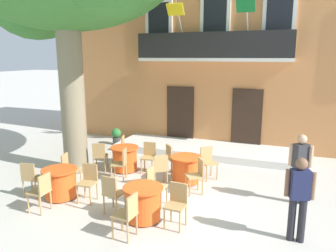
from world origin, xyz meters
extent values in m
plane|color=beige|center=(0.00, 0.00, 0.00)|extent=(120.00, 120.00, 0.00)
cube|color=#CC844C|center=(-0.38, 7.00, 3.75)|extent=(13.00, 4.00, 7.50)
cube|color=#332319|center=(-1.68, 4.97, 1.15)|extent=(1.10, 0.08, 2.30)
cube|color=#332319|center=(0.92, 4.97, 1.15)|extent=(1.10, 0.08, 2.30)
cube|color=silver|center=(-2.58, 4.96, 4.65)|extent=(1.10, 0.08, 1.90)
cube|color=black|center=(-2.58, 4.93, 4.65)|extent=(0.84, 0.04, 1.60)
cube|color=silver|center=(-0.38, 4.96, 4.65)|extent=(1.10, 0.08, 1.90)
cube|color=black|center=(-0.38, 4.93, 4.65)|extent=(0.84, 0.04, 1.60)
cube|color=silver|center=(1.82, 4.96, 4.65)|extent=(1.10, 0.08, 1.90)
cube|color=black|center=(1.82, 4.93, 4.65)|extent=(0.84, 0.04, 1.60)
cube|color=silver|center=(-0.38, 4.67, 3.34)|extent=(5.60, 0.65, 0.12)
cube|color=black|center=(-0.38, 4.38, 3.85)|extent=(5.60, 0.06, 0.90)
cylinder|color=#B2B2B7|center=(-1.58, 4.50, 4.75)|extent=(0.04, 0.95, 1.33)
cube|color=yellow|center=(-1.58, 4.05, 5.05)|extent=(0.60, 0.29, 0.38)
cylinder|color=#B2B2B7|center=(0.82, 4.50, 4.75)|extent=(0.04, 0.95, 1.33)
cube|color=#146B2D|center=(0.82, 4.05, 5.05)|extent=(0.60, 0.29, 0.38)
cylinder|color=#47423D|center=(-2.68, 4.70, 3.51)|extent=(0.28, 0.28, 0.22)
ellipsoid|color=#2D7533|center=(-2.68, 4.70, 3.83)|extent=(0.36, 0.36, 0.42)
cylinder|color=slate|center=(-1.14, 4.70, 3.55)|extent=(0.25, 0.25, 0.29)
ellipsoid|color=#4C8E38|center=(-1.14, 4.70, 3.89)|extent=(0.32, 0.32, 0.39)
cylinder|color=#47423D|center=(0.39, 4.70, 3.54)|extent=(0.35, 0.35, 0.28)
ellipsoid|color=#2D7533|center=(0.39, 4.70, 3.87)|extent=(0.46, 0.46, 0.39)
cylinder|color=#995638|center=(1.92, 4.70, 3.56)|extent=(0.26, 0.26, 0.33)
ellipsoid|color=#2D7533|center=(1.92, 4.70, 3.87)|extent=(0.34, 0.34, 0.29)
cube|color=silver|center=(-0.38, 4.04, 0.12)|extent=(6.56, 1.93, 0.25)
cylinder|color=#7F755B|center=(-3.62, 0.80, 2.16)|extent=(0.72, 0.72, 4.32)
cylinder|color=#EA561E|center=(-0.37, -1.27, 0.37)|extent=(0.74, 0.74, 0.68)
cylinder|color=#EA561E|center=(-0.37, -1.27, 0.74)|extent=(0.86, 0.86, 0.04)
cylinder|color=#2D2823|center=(-0.37, -1.27, 0.01)|extent=(0.44, 0.44, 0.03)
cylinder|color=tan|center=(-0.18, -0.35, 0.23)|extent=(0.04, 0.04, 0.45)
cylinder|color=tan|center=(-0.19, -0.69, 0.23)|extent=(0.04, 0.04, 0.45)
cylinder|color=tan|center=(-0.52, -0.34, 0.23)|extent=(0.04, 0.04, 0.45)
cylinder|color=tan|center=(-0.53, -0.68, 0.23)|extent=(0.04, 0.04, 0.45)
cube|color=tan|center=(-0.36, -0.52, 0.47)|extent=(0.41, 0.41, 0.04)
cube|color=tan|center=(-0.54, -0.51, 0.70)|extent=(0.05, 0.38, 0.42)
cylinder|color=tan|center=(-1.27, -1.00, 0.23)|extent=(0.04, 0.04, 0.45)
cylinder|color=tan|center=(-0.93, -1.04, 0.23)|extent=(0.04, 0.04, 0.45)
cylinder|color=tan|center=(-1.30, -1.34, 0.23)|extent=(0.04, 0.04, 0.45)
cylinder|color=tan|center=(-0.96, -1.38, 0.23)|extent=(0.04, 0.04, 0.45)
cube|color=tan|center=(-1.12, -1.19, 0.47)|extent=(0.44, 0.44, 0.04)
cube|color=tan|center=(-1.13, -1.37, 0.70)|extent=(0.38, 0.08, 0.42)
cylinder|color=tan|center=(-0.59, -2.17, 0.23)|extent=(0.04, 0.04, 0.45)
cylinder|color=tan|center=(-0.57, -1.83, 0.23)|extent=(0.04, 0.04, 0.45)
cylinder|color=tan|center=(-0.25, -2.19, 0.23)|extent=(0.04, 0.04, 0.45)
cylinder|color=tan|center=(-0.23, -1.85, 0.23)|extent=(0.04, 0.04, 0.45)
cube|color=tan|center=(-0.41, -2.01, 0.47)|extent=(0.42, 0.42, 0.04)
cube|color=tan|center=(-0.23, -2.02, 0.70)|extent=(0.06, 0.38, 0.42)
cylinder|color=tan|center=(0.54, -1.49, 0.23)|extent=(0.04, 0.04, 0.45)
cylinder|color=tan|center=(0.20, -1.47, 0.23)|extent=(0.04, 0.04, 0.45)
cylinder|color=tan|center=(0.56, -1.15, 0.23)|extent=(0.04, 0.04, 0.45)
cylinder|color=tan|center=(0.22, -1.13, 0.23)|extent=(0.04, 0.04, 0.45)
cube|color=tan|center=(0.38, -1.31, 0.47)|extent=(0.42, 0.42, 0.04)
cube|color=tan|center=(0.39, -1.13, 0.70)|extent=(0.38, 0.06, 0.42)
cylinder|color=#EA561E|center=(-2.76, -1.00, 0.37)|extent=(0.74, 0.74, 0.68)
cylinder|color=#EA561E|center=(-2.76, -1.00, 0.74)|extent=(0.86, 0.86, 0.04)
cylinder|color=#2D2823|center=(-2.76, -1.00, 0.01)|extent=(0.44, 0.44, 0.03)
cylinder|color=tan|center=(-1.83, -1.09, 0.23)|extent=(0.04, 0.04, 0.45)
cylinder|color=tan|center=(-2.17, -1.12, 0.23)|extent=(0.04, 0.04, 0.45)
cylinder|color=tan|center=(-1.86, -0.75, 0.23)|extent=(0.04, 0.04, 0.45)
cylinder|color=tan|center=(-2.20, -0.78, 0.23)|extent=(0.04, 0.04, 0.45)
cube|color=tan|center=(-2.02, -0.94, 0.47)|extent=(0.43, 0.43, 0.04)
cube|color=tan|center=(-2.03, -0.76, 0.70)|extent=(0.38, 0.07, 0.42)
cylinder|color=tan|center=(-2.84, -0.07, 0.23)|extent=(0.04, 0.04, 0.45)
cylinder|color=tan|center=(-2.75, -0.40, 0.23)|extent=(0.04, 0.04, 0.45)
cylinder|color=tan|center=(-3.17, -0.16, 0.23)|extent=(0.04, 0.04, 0.45)
cylinder|color=tan|center=(-3.08, -0.49, 0.23)|extent=(0.04, 0.04, 0.45)
cube|color=tan|center=(-2.96, -0.28, 0.47)|extent=(0.49, 0.49, 0.04)
cube|color=tan|center=(-3.13, -0.33, 0.70)|extent=(0.14, 0.38, 0.42)
cylinder|color=tan|center=(-3.70, -0.98, 0.23)|extent=(0.04, 0.04, 0.45)
cylinder|color=tan|center=(-3.36, -0.92, 0.23)|extent=(0.04, 0.04, 0.45)
cylinder|color=tan|center=(-3.65, -1.31, 0.23)|extent=(0.04, 0.04, 0.45)
cylinder|color=tan|center=(-3.31, -1.26, 0.23)|extent=(0.04, 0.04, 0.45)
cube|color=tan|center=(-3.50, -1.12, 0.47)|extent=(0.46, 0.46, 0.04)
cube|color=tan|center=(-3.48, -1.30, 0.70)|extent=(0.38, 0.10, 0.42)
cylinder|color=tan|center=(-2.90, -1.93, 0.23)|extent=(0.04, 0.04, 0.45)
cylinder|color=tan|center=(-2.91, -1.59, 0.23)|extent=(0.04, 0.04, 0.45)
cylinder|color=tan|center=(-2.56, -1.92, 0.23)|extent=(0.04, 0.04, 0.45)
cylinder|color=tan|center=(-2.57, -1.58, 0.23)|extent=(0.04, 0.04, 0.45)
cube|color=tan|center=(-2.74, -1.75, 0.47)|extent=(0.41, 0.41, 0.04)
cube|color=tan|center=(-2.56, -1.75, 0.70)|extent=(0.05, 0.38, 0.42)
cylinder|color=#EA561E|center=(-2.22, 1.32, 0.37)|extent=(0.74, 0.74, 0.68)
cylinder|color=#EA561E|center=(-2.22, 1.32, 0.74)|extent=(0.86, 0.86, 0.04)
cylinder|color=#2D2823|center=(-2.22, 1.32, 0.01)|extent=(0.44, 0.44, 0.03)
cylinder|color=tan|center=(-1.28, 1.28, 0.23)|extent=(0.04, 0.04, 0.45)
cylinder|color=tan|center=(-1.62, 1.23, 0.23)|extent=(0.04, 0.04, 0.45)
cylinder|color=tan|center=(-1.33, 1.61, 0.23)|extent=(0.04, 0.04, 0.45)
cylinder|color=tan|center=(-1.67, 1.57, 0.23)|extent=(0.04, 0.04, 0.45)
cube|color=tan|center=(-1.47, 1.42, 0.47)|extent=(0.45, 0.45, 0.04)
cube|color=tan|center=(-1.50, 1.60, 0.70)|extent=(0.38, 0.09, 0.42)
cylinder|color=tan|center=(-2.35, 2.24, 0.23)|extent=(0.04, 0.04, 0.45)
cylinder|color=tan|center=(-2.24, 1.92, 0.23)|extent=(0.04, 0.04, 0.45)
cylinder|color=tan|center=(-2.67, 2.13, 0.23)|extent=(0.04, 0.04, 0.45)
cylinder|color=tan|center=(-2.56, 1.81, 0.23)|extent=(0.04, 0.04, 0.45)
cube|color=tan|center=(-2.46, 2.03, 0.47)|extent=(0.51, 0.51, 0.04)
cube|color=tan|center=(-2.63, 1.97, 0.70)|extent=(0.16, 0.37, 0.42)
cylinder|color=tan|center=(-3.14, 1.17, 0.23)|extent=(0.04, 0.04, 0.45)
cylinder|color=tan|center=(-2.82, 1.28, 0.23)|extent=(0.04, 0.04, 0.45)
cylinder|color=tan|center=(-3.03, 0.85, 0.23)|extent=(0.04, 0.04, 0.45)
cylinder|color=tan|center=(-2.71, 0.96, 0.23)|extent=(0.04, 0.04, 0.45)
cube|color=tan|center=(-2.92, 1.07, 0.47)|extent=(0.51, 0.51, 0.04)
cube|color=tan|center=(-2.86, 0.90, 0.70)|extent=(0.37, 0.16, 0.42)
cylinder|color=tan|center=(-2.14, 0.39, 0.23)|extent=(0.04, 0.04, 0.45)
cylinder|color=tan|center=(-2.23, 0.71, 0.23)|extent=(0.04, 0.04, 0.45)
cylinder|color=tan|center=(-1.81, 0.48, 0.23)|extent=(0.04, 0.04, 0.45)
cylinder|color=tan|center=(-1.90, 0.80, 0.23)|extent=(0.04, 0.04, 0.45)
cube|color=tan|center=(-2.02, 0.60, 0.47)|extent=(0.49, 0.49, 0.04)
cube|color=tan|center=(-1.84, 0.64, 0.70)|extent=(0.14, 0.38, 0.42)
cylinder|color=#EA561E|center=(-0.18, 1.08, 0.37)|extent=(0.74, 0.74, 0.68)
cylinder|color=#EA561E|center=(-0.18, 1.08, 0.74)|extent=(0.86, 0.86, 0.04)
cylinder|color=#2D2823|center=(-0.18, 1.08, 0.01)|extent=(0.44, 0.44, 0.03)
cylinder|color=tan|center=(-0.70, 1.86, 0.23)|extent=(0.04, 0.04, 0.45)
cylinder|color=tan|center=(-0.46, 1.62, 0.23)|extent=(0.04, 0.04, 0.45)
cylinder|color=tan|center=(-0.94, 1.62, 0.23)|extent=(0.04, 0.04, 0.45)
cylinder|color=tan|center=(-0.71, 1.38, 0.23)|extent=(0.04, 0.04, 0.45)
cube|color=tan|center=(-0.70, 1.62, 0.47)|extent=(0.57, 0.57, 0.04)
cube|color=tan|center=(-0.83, 1.49, 0.70)|extent=(0.29, 0.30, 0.42)
cylinder|color=tan|center=(-1.02, 0.67, 0.23)|extent=(0.04, 0.04, 0.45)
cylinder|color=tan|center=(-0.74, 0.87, 0.23)|extent=(0.04, 0.04, 0.45)
cylinder|color=tan|center=(-0.81, 0.40, 0.23)|extent=(0.04, 0.04, 0.45)
cylinder|color=tan|center=(-0.54, 0.60, 0.23)|extent=(0.04, 0.04, 0.45)
cube|color=tan|center=(-0.78, 0.63, 0.47)|extent=(0.56, 0.56, 0.04)
cube|color=tan|center=(-0.67, 0.49, 0.70)|extent=(0.33, 0.26, 0.42)
cylinder|color=tan|center=(0.21, 0.23, 0.23)|extent=(0.04, 0.04, 0.45)
cylinder|color=tan|center=(0.01, 0.51, 0.23)|extent=(0.04, 0.04, 0.45)
cylinder|color=tan|center=(0.49, 0.43, 0.23)|extent=(0.04, 0.04, 0.45)
cylinder|color=tan|center=(0.29, 0.70, 0.23)|extent=(0.04, 0.04, 0.45)
cube|color=tan|center=(0.25, 0.47, 0.47)|extent=(0.56, 0.56, 0.04)
cube|color=tan|center=(0.40, 0.57, 0.70)|extent=(0.25, 0.33, 0.42)
cylinder|color=tan|center=(0.60, 1.60, 0.23)|extent=(0.04, 0.04, 0.45)
cylinder|color=tan|center=(0.36, 1.36, 0.23)|extent=(0.04, 0.04, 0.45)
cylinder|color=tan|center=(0.37, 1.84, 0.23)|extent=(0.04, 0.04, 0.45)
cylinder|color=tan|center=(0.12, 1.61, 0.23)|extent=(0.04, 0.04, 0.45)
cube|color=tan|center=(0.36, 1.60, 0.47)|extent=(0.57, 0.57, 0.04)
cube|color=tan|center=(0.24, 1.73, 0.70)|extent=(0.30, 0.29, 0.42)
cylinder|color=#47423D|center=(-4.00, 3.90, 0.14)|extent=(0.29, 0.29, 0.28)
ellipsoid|color=#2D7533|center=(-4.00, 3.90, 0.47)|extent=(0.38, 0.38, 0.37)
cylinder|color=#384260|center=(2.64, 0.83, 0.45)|extent=(0.14, 0.14, 0.91)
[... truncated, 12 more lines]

